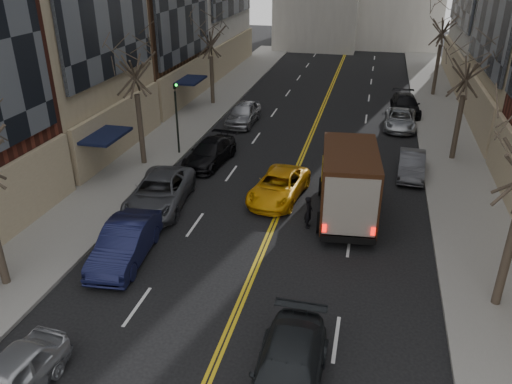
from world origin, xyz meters
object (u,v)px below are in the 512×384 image
taxi (279,186)px  pedestrian (309,212)px  ups_truck (348,182)px  observer_sedan (287,373)px

taxi → pedestrian: pedestrian is taller
ups_truck → taxi: size_ratio=1.37×
ups_truck → taxi: (-3.43, 1.07, -1.09)m
pedestrian → observer_sedan: bearing=-174.5°
ups_truck → taxi: bearing=157.0°
observer_sedan → pedestrian: pedestrian is taller
ups_truck → observer_sedan: 11.05m
ups_truck → pedestrian: 2.37m
observer_sedan → pedestrian: bearing=94.7°
taxi → pedestrian: bearing=-46.4°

